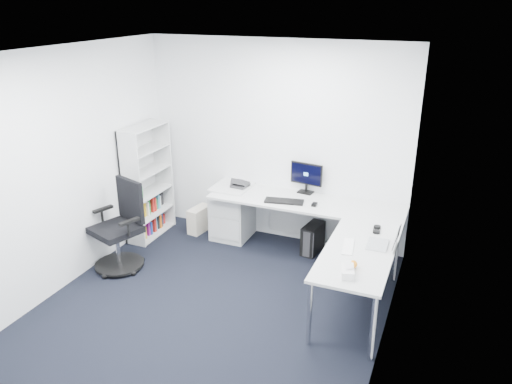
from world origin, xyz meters
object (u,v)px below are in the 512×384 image
at_px(l_desk, 296,238).
at_px(monitor, 306,178).
at_px(task_chair, 115,227).
at_px(laptop, 378,236).
at_px(bookshelf, 148,182).

xyz_separation_m(l_desk, monitor, (-0.09, 0.63, 0.58)).
relative_size(l_desk, task_chair, 2.26).
bearing_deg(task_chair, laptop, 26.56).
xyz_separation_m(bookshelf, laptop, (3.23, -0.59, 0.05)).
xyz_separation_m(task_chair, monitor, (1.93, 1.55, 0.39)).
distance_m(bookshelf, monitor, 2.17).
height_order(monitor, laptop, monitor).
height_order(bookshelf, task_chair, bookshelf).
height_order(l_desk, monitor, monitor).
bearing_deg(task_chair, l_desk, 44.02).
height_order(bookshelf, monitor, bookshelf).
xyz_separation_m(bookshelf, monitor, (2.09, 0.58, 0.15)).
bearing_deg(task_chair, bookshelf, 118.91).
bearing_deg(bookshelf, task_chair, -80.46).
xyz_separation_m(l_desk, bookshelf, (-2.17, 0.05, 0.43)).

